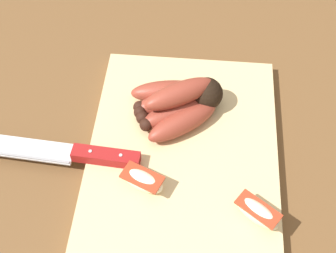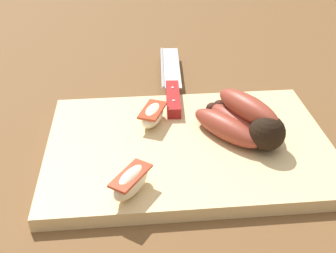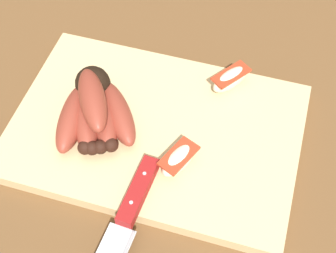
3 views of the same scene
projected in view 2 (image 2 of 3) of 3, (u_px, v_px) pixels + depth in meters
ground_plane at (197, 156)px, 0.62m from camera, size 6.00×6.00×0.00m
cutting_board at (188, 146)px, 0.62m from camera, size 0.41×0.28×0.02m
banana_bunch at (246, 120)px, 0.62m from camera, size 0.14×0.15×0.06m
chefs_knife at (172, 87)px, 0.75m from camera, size 0.05×0.28×0.02m
apple_wedge_near at (153, 115)px, 0.65m from camera, size 0.05×0.07×0.03m
apple_wedge_middle at (131, 182)px, 0.52m from camera, size 0.06×0.07×0.03m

